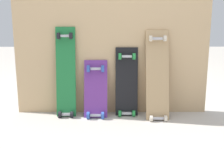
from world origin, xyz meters
TOP-DOWN VIEW (x-y plane):
  - ground_plane at (0.00, 0.00)m, footprint 12.00×12.00m
  - plywood_wall_panel at (0.00, 0.07)m, footprint 1.98×0.04m
  - skateboard_green at (-0.46, -0.03)m, footprint 0.20×0.20m
  - skateboard_purple at (-0.16, -0.05)m, footprint 0.23×0.23m
  - skateboard_black at (0.15, -0.02)m, footprint 0.23×0.17m
  - skateboard_natural at (0.45, -0.08)m, footprint 0.23×0.30m

SIDE VIEW (x-z plane):
  - ground_plane at x=0.00m, z-range 0.00..0.00m
  - skateboard_purple at x=-0.16m, z-range -0.06..0.56m
  - skateboard_black at x=0.15m, z-range -0.06..0.69m
  - skateboard_natural at x=0.45m, z-range -0.07..0.87m
  - skateboard_green at x=-0.46m, z-range -0.06..0.90m
  - plywood_wall_panel at x=0.00m, z-range 0.00..1.53m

